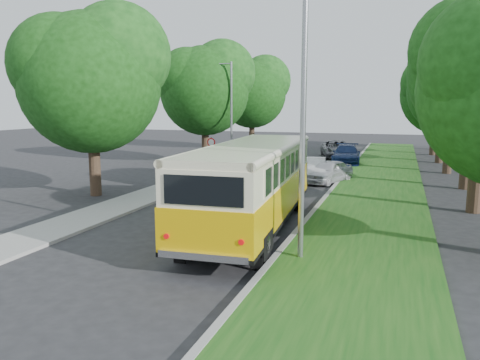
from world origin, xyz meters
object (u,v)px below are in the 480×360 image
(car_grey, at_px, (337,149))
(car_silver, at_px, (328,172))
(lamppost_far, at_px, (230,110))
(car_white, at_px, (313,169))
(lamppost_near, at_px, (300,111))
(car_blue, at_px, (346,154))
(vintage_bus, at_px, (252,187))

(car_grey, bearing_deg, car_silver, -98.96)
(car_grey, bearing_deg, lamppost_far, -139.42)
(car_white, xyz_separation_m, car_grey, (-0.27, 12.87, 0.05))
(lamppost_near, distance_m, lamppost_far, 20.53)
(lamppost_near, height_order, car_white, lamppost_near)
(car_white, height_order, car_blue, car_blue)
(vintage_bus, relative_size, car_blue, 2.13)
(lamppost_near, height_order, car_silver, lamppost_near)
(vintage_bus, xyz_separation_m, car_grey, (-0.17, 24.77, -0.87))
(car_blue, bearing_deg, lamppost_near, -91.52)
(lamppost_far, relative_size, vintage_bus, 0.70)
(lamppost_near, distance_m, car_blue, 23.71)
(lamppost_near, relative_size, car_blue, 1.59)
(vintage_bus, xyz_separation_m, car_white, (0.10, 11.90, -0.92))
(lamppost_far, xyz_separation_m, car_grey, (6.44, 9.15, -3.39))
(lamppost_near, bearing_deg, vintage_bus, 128.50)
(lamppost_far, xyz_separation_m, car_white, (6.71, -3.71, -3.44))
(car_blue, bearing_deg, car_grey, 101.99)
(lamppost_near, relative_size, car_white, 1.95)
(lamppost_near, distance_m, car_grey, 28.00)
(car_silver, bearing_deg, car_grey, 115.88)
(car_white, bearing_deg, lamppost_far, 141.83)
(vintage_bus, relative_size, car_silver, 2.77)
(vintage_bus, distance_m, car_grey, 24.79)
(car_white, bearing_deg, lamppost_near, -90.74)
(lamppost_near, distance_m, car_silver, 14.69)
(vintage_bus, bearing_deg, lamppost_near, -55.35)
(vintage_bus, bearing_deg, car_grey, 86.54)
(lamppost_far, bearing_deg, car_white, -28.97)
(lamppost_near, height_order, car_blue, lamppost_near)
(car_silver, bearing_deg, car_white, 168.52)
(lamppost_near, bearing_deg, lamppost_far, 115.71)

